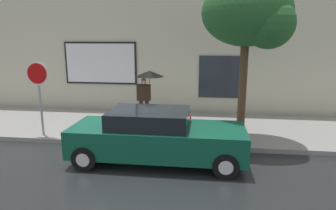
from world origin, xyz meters
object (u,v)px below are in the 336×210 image
(pedestrian_with_umbrella, at_px, (148,81))
(street_tree, at_px, (251,15))
(parked_car, at_px, (156,137))
(stop_sign, at_px, (38,84))
(fire_hydrant, at_px, (188,126))

(pedestrian_with_umbrella, bearing_deg, street_tree, -24.49)
(parked_car, xyz_separation_m, stop_sign, (-4.08, 1.35, 1.15))
(fire_hydrant, bearing_deg, parked_car, -113.39)
(fire_hydrant, xyz_separation_m, street_tree, (1.80, -0.01, 3.43))
(fire_hydrant, bearing_deg, pedestrian_with_umbrella, 136.20)
(parked_car, relative_size, fire_hydrant, 5.97)
(parked_car, relative_size, street_tree, 0.95)
(parked_car, distance_m, street_tree, 4.46)
(street_tree, bearing_deg, parked_car, -146.21)
(street_tree, relative_size, stop_sign, 2.01)
(parked_car, bearing_deg, stop_sign, 161.73)
(parked_car, xyz_separation_m, fire_hydrant, (0.74, 1.71, -0.19))
(street_tree, bearing_deg, fire_hydrant, 179.61)
(stop_sign, bearing_deg, pedestrian_with_umbrella, 30.67)
(fire_hydrant, distance_m, street_tree, 3.88)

